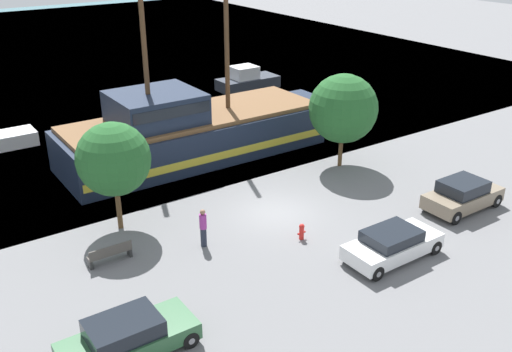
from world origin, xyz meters
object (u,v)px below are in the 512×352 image
object	(u,v)px
parked_car_curb_front	(392,244)
parked_car_curb_mid	(463,195)
moored_boat_dockside	(247,80)
parked_car_curb_rear	(127,337)
pedestrian_walking_near	(203,227)
fire_hydrant	(302,231)
bench_promenade_east	(110,253)
pirate_ship	(192,131)

from	to	relation	value
parked_car_curb_front	parked_car_curb_mid	world-z (taller)	parked_car_curb_mid
moored_boat_dockside	parked_car_curb_mid	size ratio (longest dim) A/B	1.27
parked_car_curb_rear	pedestrian_walking_near	bearing A→B (deg)	40.33
moored_boat_dockside	pedestrian_walking_near	xyz separation A→B (m)	(-15.97, -20.64, 0.19)
moored_boat_dockside	fire_hydrant	size ratio (longest dim) A/B	6.91
fire_hydrant	bench_promenade_east	bearing A→B (deg)	159.15
parked_car_curb_front	pedestrian_walking_near	size ratio (longest dim) A/B	2.44
moored_boat_dockside	parked_car_curb_front	xyz separation A→B (m)	(-9.85, -26.02, -0.06)
pirate_ship	parked_car_curb_rear	world-z (taller)	pirate_ship
moored_boat_dockside	parked_car_curb_rear	distance (m)	33.17
parked_car_curb_front	bench_promenade_east	xyz separation A→B (m)	(-10.02, 6.40, -0.23)
parked_car_curb_mid	fire_hydrant	bearing A→B (deg)	165.56
moored_boat_dockside	fire_hydrant	distance (m)	25.61
pirate_ship	fire_hydrant	bearing A→B (deg)	-93.76
moored_boat_dockside	parked_car_curb_front	world-z (taller)	moored_boat_dockside
parked_car_curb_front	pedestrian_walking_near	world-z (taller)	pedestrian_walking_near
fire_hydrant	bench_promenade_east	distance (m)	8.40
moored_boat_dockside	bench_promenade_east	xyz separation A→B (m)	(-19.88, -19.62, -0.29)
pirate_ship	parked_car_curb_rear	xyz separation A→B (m)	(-10.19, -14.28, -0.92)
pirate_ship	parked_car_curb_rear	bearing A→B (deg)	-125.50
parked_car_curb_front	bench_promenade_east	distance (m)	11.89
parked_car_curb_front	moored_boat_dockside	bearing A→B (deg)	69.25
pedestrian_walking_near	moored_boat_dockside	bearing A→B (deg)	52.27
pirate_ship	bench_promenade_east	xyz separation A→B (m)	(-8.61, -8.60, -1.17)
fire_hydrant	parked_car_curb_mid	bearing A→B (deg)	-14.44
parked_car_curb_mid	bench_promenade_east	bearing A→B (deg)	162.41
parked_car_curb_mid	parked_car_curb_front	bearing A→B (deg)	-168.82
fire_hydrant	parked_car_curb_front	bearing A→B (deg)	-57.46
pirate_ship	parked_car_curb_mid	distance (m)	15.78
pirate_ship	parked_car_curb_mid	xyz separation A→B (m)	(7.67, -13.76, -0.85)
parked_car_curb_rear	pedestrian_walking_near	xyz separation A→B (m)	(5.49, 4.66, 0.22)
parked_car_curb_rear	moored_boat_dockside	bearing A→B (deg)	49.70
parked_car_curb_front	pedestrian_walking_near	bearing A→B (deg)	138.66
parked_car_curb_rear	bench_promenade_east	xyz separation A→B (m)	(1.58, 5.68, -0.25)
moored_boat_dockside	parked_car_curb_rear	bearing A→B (deg)	-130.30
pirate_ship	bench_promenade_east	distance (m)	12.22
parked_car_curb_rear	bench_promenade_east	bearing A→B (deg)	74.46
bench_promenade_east	pedestrian_walking_near	bearing A→B (deg)	-14.61
bench_promenade_east	moored_boat_dockside	bearing A→B (deg)	44.63
parked_car_curb_mid	parked_car_curb_rear	xyz separation A→B (m)	(-17.86, -0.52, -0.07)
moored_boat_dockside	pirate_ship	bearing A→B (deg)	-135.65
parked_car_curb_mid	bench_promenade_east	world-z (taller)	parked_car_curb_mid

